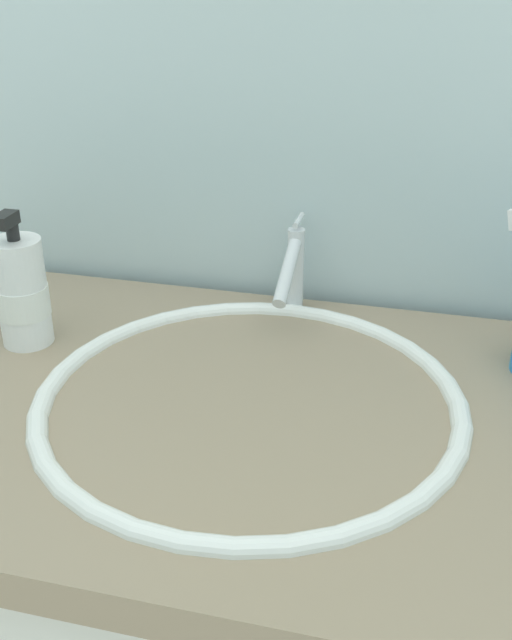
{
  "coord_description": "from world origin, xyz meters",
  "views": [
    {
      "loc": [
        0.22,
        -0.7,
        1.35
      ],
      "look_at": [
        0.04,
        0.04,
        0.96
      ],
      "focal_mm": 42.53,
      "sensor_mm": 36.0,
      "label": 1
    }
  ],
  "objects": [
    {
      "name": "tiled_wall_back",
      "position": [
        0.0,
        0.34,
        1.2
      ],
      "size": [
        2.35,
        0.04,
        2.4
      ],
      "primitive_type": "cube",
      "color": "silver",
      "rests_on": "ground"
    },
    {
      "name": "soap_dispenser",
      "position": [
        -0.28,
        0.08,
        0.94
      ],
      "size": [
        0.07,
        0.07,
        0.18
      ],
      "color": "white",
      "rests_on": "vanity_counter"
    },
    {
      "name": "faucet",
      "position": [
        0.04,
        0.25,
        0.94
      ],
      "size": [
        0.02,
        0.15,
        0.13
      ],
      "color": "silver",
      "rests_on": "sink_basin"
    },
    {
      "name": "sink_basin",
      "position": [
        0.04,
        0.01,
        0.83
      ],
      "size": [
        0.5,
        0.5,
        0.11
      ],
      "color": "white",
      "rests_on": "vanity_counter"
    }
  ]
}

